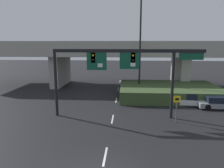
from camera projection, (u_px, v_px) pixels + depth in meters
lane_markings at (115, 108)px, 24.13m from camera, size 0.14×37.19×0.01m
signal_gantry at (122, 64)px, 20.39m from camera, size 14.11×0.44×6.55m
speed_limit_sign at (177, 105)px, 19.59m from camera, size 0.60×0.11×2.52m
highway_light_pole_near at (140, 40)px, 29.23m from camera, size 0.70×0.36×14.18m
overpass_bridge at (119, 54)px, 36.01m from camera, size 47.08×9.75×7.40m
grass_embankment at (169, 91)px, 29.13m from camera, size 12.91×9.10×1.51m
parked_sedan_near_right at (186, 99)px, 25.40m from camera, size 4.78×2.51×1.47m
parked_sedan_mid_right at (217, 103)px, 23.99m from camera, size 4.28×1.84×1.38m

